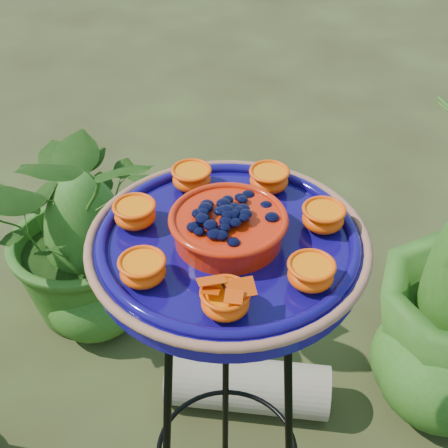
# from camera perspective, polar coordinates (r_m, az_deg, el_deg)

# --- Properties ---
(tripod_stand) EXTENTS (0.44, 0.44, 0.95)m
(tripod_stand) POSITION_cam_1_polar(r_m,az_deg,el_deg) (1.41, 0.31, -14.61)
(tripod_stand) COLOR black
(tripod_stand) RESTS_ON ground
(feeder_dish) EXTENTS (0.62, 0.62, 0.11)m
(feeder_dish) POSITION_cam_1_polar(r_m,az_deg,el_deg) (1.10, 0.38, -1.51)
(feeder_dish) COLOR #0F075B
(feeder_dish) RESTS_ON tripod_stand
(driftwood_log) EXTENTS (0.53, 0.27, 0.17)m
(driftwood_log) POSITION_cam_1_polar(r_m,az_deg,el_deg) (2.03, 2.16, -14.51)
(driftwood_log) COLOR gray
(driftwood_log) RESTS_ON ground
(shrub_back_left) EXTENTS (0.88, 0.81, 0.80)m
(shrub_back_left) POSITION_cam_1_polar(r_m,az_deg,el_deg) (2.16, -12.68, 0.25)
(shrub_back_left) COLOR #245115
(shrub_back_left) RESTS_ON ground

